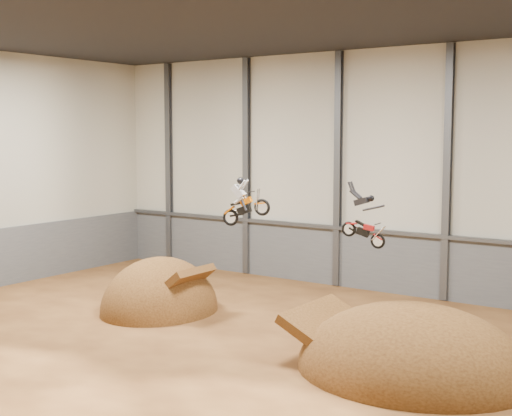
{
  "coord_description": "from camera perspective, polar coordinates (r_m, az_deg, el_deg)",
  "views": [
    {
      "loc": [
        16.72,
        -22.69,
        9.21
      ],
      "look_at": [
        -1.78,
        4.0,
        5.76
      ],
      "focal_mm": 50.0,
      "sensor_mm": 36.0,
      "label": 1
    }
  ],
  "objects": [
    {
      "name": "lower_band_back",
      "position": [
        41.81,
        10.6,
        -4.33
      ],
      "size": [
        39.8,
        0.18,
        3.5
      ],
      "primitive_type": "cube",
      "color": "#575A5F",
      "rests_on": "ground"
    },
    {
      "name": "steel_column_2",
      "position": [
        42.57,
        6.58,
        3.04
      ],
      "size": [
        0.4,
        0.36,
        13.9
      ],
      "primitive_type": "cube",
      "color": "#47494F",
      "rests_on": "ground"
    },
    {
      "name": "steel_column_0",
      "position": [
        50.25,
        -6.97,
        3.49
      ],
      "size": [
        0.4,
        0.36,
        13.9
      ],
      "primitive_type": "cube",
      "color": "#47494F",
      "rests_on": "ground"
    },
    {
      "name": "fmx_rider_b",
      "position": [
        28.75,
        8.43,
        -0.57
      ],
      "size": [
        3.11,
        0.96,
        2.82
      ],
      "primitive_type": null,
      "rotation": [
        0.0,
        0.31,
        0.08
      ],
      "color": "red"
    },
    {
      "name": "takeoff_ramp",
      "position": [
        37.55,
        -7.71,
        -8.2
      ],
      "size": [
        5.66,
        6.53,
        5.66
      ],
      "primitive_type": "ellipsoid",
      "color": "#402510",
      "rests_on": "ground"
    },
    {
      "name": "steel_rail",
      "position": [
        41.39,
        10.56,
        -1.91
      ],
      "size": [
        39.8,
        0.35,
        0.2
      ],
      "primitive_type": "cube",
      "color": "#47494F",
      "rests_on": "lower_band_back"
    },
    {
      "name": "ceiling",
      "position": [
        28.59,
        -1.7,
        15.7
      ],
      "size": [
        40.0,
        40.0,
        0.0
      ],
      "primitive_type": "plane",
      "color": "black",
      "rests_on": "back_wall"
    },
    {
      "name": "fmx_rider_a",
      "position": [
        31.75,
        -0.59,
        0.91
      ],
      "size": [
        3.04,
        1.49,
        2.78
      ],
      "primitive_type": null,
      "rotation": [
        0.0,
        -0.33,
        0.21
      ],
      "color": "#DA6400"
    },
    {
      "name": "landing_ramp",
      "position": [
        28.86,
        12.37,
        -12.7
      ],
      "size": [
        9.13,
        8.08,
        5.27
      ],
      "primitive_type": "ellipsoid",
      "color": "#402510",
      "rests_on": "ground"
    },
    {
      "name": "steel_column_1",
      "position": [
        46.09,
        -0.76,
        3.31
      ],
      "size": [
        0.4,
        0.36,
        13.9
      ],
      "primitive_type": "cube",
      "color": "#47494F",
      "rests_on": "ground"
    },
    {
      "name": "floor",
      "position": [
        29.65,
        -1.62,
        -12.04
      ],
      "size": [
        40.0,
        40.0,
        0.0
      ],
      "primitive_type": "plane",
      "color": "#502E15",
      "rests_on": "ground"
    },
    {
      "name": "back_wall",
      "position": [
        41.29,
        10.8,
        2.88
      ],
      "size": [
        40.0,
        0.1,
        14.0
      ],
      "primitive_type": "cube",
      "color": "beige",
      "rests_on": "ground"
    },
    {
      "name": "steel_column_3",
      "position": [
        39.87,
        15.06,
        2.67
      ],
      "size": [
        0.4,
        0.36,
        13.9
      ],
      "primitive_type": "cube",
      "color": "#47494F",
      "rests_on": "ground"
    }
  ]
}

